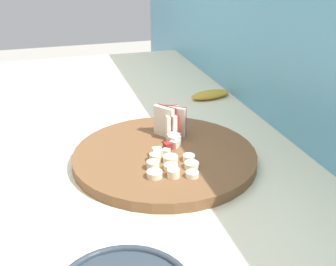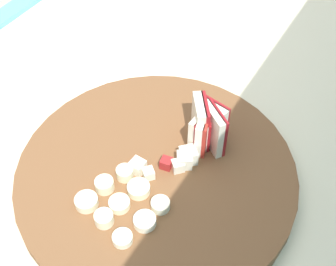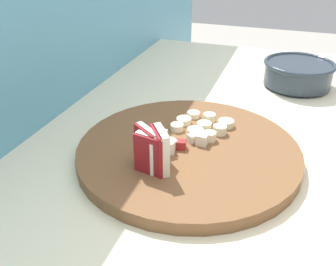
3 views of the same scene
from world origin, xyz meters
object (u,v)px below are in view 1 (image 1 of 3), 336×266
object	(u,v)px
apple_wedge_fan	(169,122)
apple_dice_pile	(170,144)
banana_peel	(210,94)
cutting_board	(165,157)
banana_slice_rows	(171,166)

from	to	relation	value
apple_wedge_fan	apple_dice_pile	bearing A→B (deg)	-14.36
apple_wedge_fan	apple_dice_pile	distance (m)	0.07
apple_dice_pile	banana_peel	bearing A→B (deg)	145.89
cutting_board	apple_dice_pile	bearing A→B (deg)	133.69
banana_slice_rows	banana_peel	world-z (taller)	banana_slice_rows
apple_wedge_fan	apple_dice_pile	size ratio (longest dim) A/B	0.89
banana_slice_rows	banana_peel	distance (m)	0.47
apple_wedge_fan	banana_slice_rows	bearing A→B (deg)	-14.99
cutting_board	banana_slice_rows	bearing A→B (deg)	-6.55
apple_dice_pile	banana_peel	world-z (taller)	apple_dice_pile
banana_peel	cutting_board	bearing A→B (deg)	-34.74
banana_slice_rows	banana_peel	xyz separation A→B (m)	(-0.40, 0.24, -0.02)
banana_peel	apple_wedge_fan	bearing A→B (deg)	-38.07
apple_wedge_fan	banana_peel	bearing A→B (deg)	141.93
cutting_board	banana_peel	size ratio (longest dim) A/B	3.07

